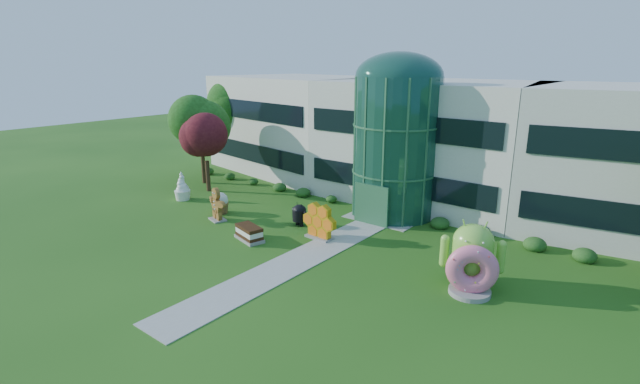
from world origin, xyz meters
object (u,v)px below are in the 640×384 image
Objects in this scene: android_black at (299,213)px; donut at (472,269)px; android_green at (473,249)px; gingerbread at (217,204)px.

donut is (12.71, -2.19, 0.42)m from android_black.
donut is at bearing -91.03° from android_green.
android_green is 1.42× the size of donut.
donut reaches higher than android_black.
android_green is 12.37m from android_black.
gingerbread is at bearing 155.73° from donut.
android_green is 1.29m from donut.
android_green is 17.62m from gingerbread.
gingerbread reaches higher than android_black.
android_black is 12.90m from donut.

